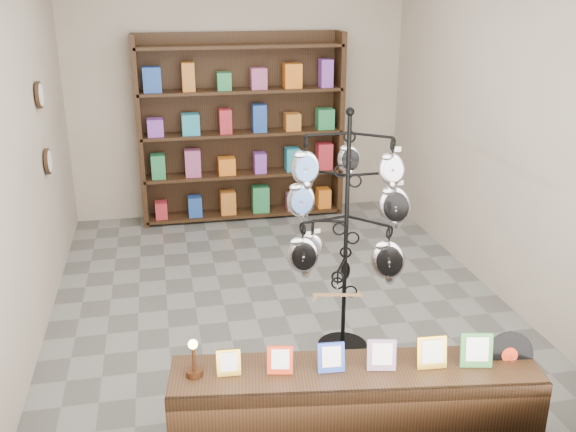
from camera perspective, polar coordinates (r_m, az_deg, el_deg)
The scene contains 6 objects.
ground at distance 5.90m, azimuth -0.85°, elevation -7.45°, with size 5.00×5.00×0.00m, color slate.
room_envelope at distance 5.31m, azimuth -0.95°, elevation 10.58°, with size 5.00×5.00×5.00m.
display_tree at distance 4.72m, azimuth 5.23°, elevation -0.07°, with size 1.02×1.00×1.91m.
front_shelf at distance 4.11m, azimuth 5.91°, elevation -16.56°, with size 2.26×0.75×0.78m.
back_shelving at distance 7.69m, azimuth -4.12°, elevation 7.26°, with size 2.42×0.36×2.20m.
wall_clocks at distance 6.15m, azimuth -20.91°, elevation 7.26°, with size 0.03×0.24×0.84m.
Camera 1 is at (-0.97, -5.14, 2.72)m, focal length 40.00 mm.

